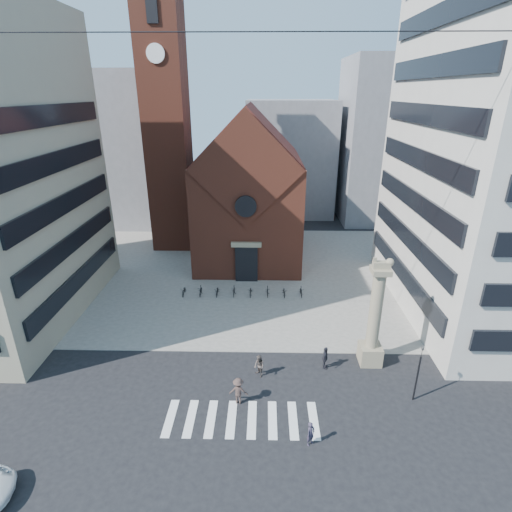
# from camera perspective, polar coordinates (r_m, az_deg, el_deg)

# --- Properties ---
(ground) EXTENTS (120.00, 120.00, 0.00)m
(ground) POSITION_cam_1_polar(r_m,az_deg,el_deg) (29.55, -2.84, -18.14)
(ground) COLOR black
(ground) RESTS_ON ground
(piazza) EXTENTS (46.00, 30.00, 0.05)m
(piazza) POSITION_cam_1_polar(r_m,az_deg,el_deg) (45.64, -1.23, -2.40)
(piazza) COLOR gray
(piazza) RESTS_ON ground
(zebra_crossing) EXTENTS (10.20, 3.20, 0.01)m
(zebra_crossing) POSITION_cam_1_polar(r_m,az_deg,el_deg) (27.31, -2.06, -22.26)
(zebra_crossing) COLOR white
(zebra_crossing) RESTS_ON ground
(church) EXTENTS (12.00, 16.65, 18.00)m
(church) POSITION_cam_1_polar(r_m,az_deg,el_deg) (48.75, -1.01, 9.15)
(church) COLOR brown
(church) RESTS_ON ground
(campanile) EXTENTS (5.50, 5.50, 31.20)m
(campanile) POSITION_cam_1_polar(r_m,az_deg,el_deg) (51.86, -12.63, 18.12)
(campanile) COLOR brown
(campanile) RESTS_ON ground
(bg_block_left) EXTENTS (16.00, 14.00, 22.00)m
(bg_block_left) POSITION_cam_1_polar(r_m,az_deg,el_deg) (66.60, -18.53, 14.28)
(bg_block_left) COLOR gray
(bg_block_left) RESTS_ON ground
(bg_block_mid) EXTENTS (14.00, 12.00, 18.00)m
(bg_block_mid) POSITION_cam_1_polar(r_m,az_deg,el_deg) (68.26, 4.84, 13.79)
(bg_block_mid) COLOR gray
(bg_block_mid) RESTS_ON ground
(bg_block_right) EXTENTS (16.00, 14.00, 24.00)m
(bg_block_right) POSITION_cam_1_polar(r_m,az_deg,el_deg) (67.82, 19.19, 15.18)
(bg_block_right) COLOR gray
(bg_block_right) RESTS_ON ground
(lion_column) EXTENTS (1.63, 1.60, 8.68)m
(lion_column) POSITION_cam_1_polar(r_m,az_deg,el_deg) (30.95, 16.51, -9.19)
(lion_column) COLOR gray
(lion_column) RESTS_ON ground
(traffic_light) EXTENTS (0.13, 0.16, 4.30)m
(traffic_light) POSITION_cam_1_polar(r_m,az_deg,el_deg) (29.08, 22.14, -15.09)
(traffic_light) COLOR black
(traffic_light) RESTS_ON ground
(pedestrian_0) EXTENTS (0.68, 0.67, 1.59)m
(pedestrian_0) POSITION_cam_1_polar(r_m,az_deg,el_deg) (25.60, 7.81, -23.85)
(pedestrian_0) COLOR #352E41
(pedestrian_0) RESTS_ON ground
(pedestrian_1) EXTENTS (1.01, 1.06, 1.71)m
(pedestrian_1) POSITION_cam_1_polar(r_m,az_deg,el_deg) (29.88, 0.46, -15.46)
(pedestrian_1) COLOR #4E443E
(pedestrian_1) RESTS_ON ground
(pedestrian_2) EXTENTS (0.72, 1.14, 1.81)m
(pedestrian_2) POSITION_cam_1_polar(r_m,az_deg,el_deg) (31.00, 9.84, -14.14)
(pedestrian_2) COLOR #232229
(pedestrian_2) RESTS_ON ground
(pedestrian_3) EXTENTS (1.30, 0.81, 1.93)m
(pedestrian_3) POSITION_cam_1_polar(r_m,az_deg,el_deg) (27.75, -2.53, -18.70)
(pedestrian_3) COLOR #43312C
(pedestrian_3) RESTS_ON ground
(scooter_0) EXTENTS (0.59, 1.63, 0.85)m
(scooter_0) POSITION_cam_1_polar(r_m,az_deg,el_deg) (41.28, -10.25, -4.92)
(scooter_0) COLOR black
(scooter_0) RESTS_ON piazza
(scooter_1) EXTENTS (0.47, 1.58, 0.95)m
(scooter_1) POSITION_cam_1_polar(r_m,az_deg,el_deg) (40.96, -7.92, -4.92)
(scooter_1) COLOR black
(scooter_1) RESTS_ON piazza
(scooter_2) EXTENTS (0.59, 1.63, 0.85)m
(scooter_2) POSITION_cam_1_polar(r_m,az_deg,el_deg) (40.75, -5.55, -5.02)
(scooter_2) COLOR black
(scooter_2) RESTS_ON piazza
(scooter_3) EXTENTS (0.47, 1.58, 0.95)m
(scooter_3) POSITION_cam_1_polar(r_m,az_deg,el_deg) (40.57, -3.16, -5.01)
(scooter_3) COLOR black
(scooter_3) RESTS_ON piazza
(scooter_4) EXTENTS (0.59, 1.63, 0.85)m
(scooter_4) POSITION_cam_1_polar(r_m,az_deg,el_deg) (40.50, -0.75, -5.10)
(scooter_4) COLOR black
(scooter_4) RESTS_ON piazza
(scooter_5) EXTENTS (0.47, 1.58, 0.95)m
(scooter_5) POSITION_cam_1_polar(r_m,az_deg,el_deg) (40.46, 1.66, -5.06)
(scooter_5) COLOR black
(scooter_5) RESTS_ON piazza
(scooter_6) EXTENTS (0.59, 1.63, 0.85)m
(scooter_6) POSITION_cam_1_polar(r_m,az_deg,el_deg) (40.53, 4.07, -5.13)
(scooter_6) COLOR black
(scooter_6) RESTS_ON piazza
(scooter_7) EXTENTS (0.47, 1.58, 0.95)m
(scooter_7) POSITION_cam_1_polar(r_m,az_deg,el_deg) (40.63, 6.47, -5.08)
(scooter_7) COLOR black
(scooter_7) RESTS_ON piazza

